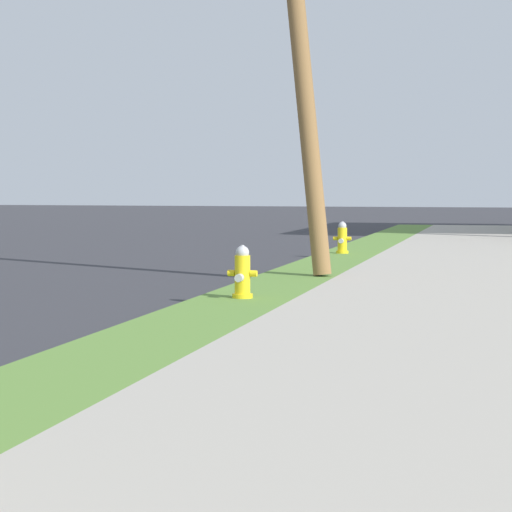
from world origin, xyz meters
TOP-DOWN VIEW (x-y plane):
  - fire_hydrant_second at (0.68, 12.68)m, footprint 0.42×0.38m
  - fire_hydrant_third at (0.55, 22.22)m, footprint 0.42×0.37m
  - utility_pole_midground at (0.60, 16.68)m, footprint 1.94×1.43m

SIDE VIEW (x-z plane):
  - fire_hydrant_second at x=0.68m, z-range 0.07..0.82m
  - fire_hydrant_third at x=0.55m, z-range 0.07..0.82m
  - utility_pole_midground at x=0.60m, z-range 0.20..9.55m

